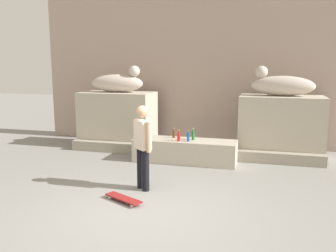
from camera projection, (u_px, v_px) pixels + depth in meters
ground_plane at (142, 212)px, 6.00m from camera, size 40.00×40.00×0.00m
facade_wall at (204, 47)px, 10.92m from camera, size 10.27×0.60×5.94m
pedestal_left at (118, 120)px, 10.66m from camera, size 2.15×1.14×1.63m
pedestal_right at (281, 127)px, 9.44m from camera, size 2.15×1.14×1.63m
statue_reclining_left at (118, 83)px, 10.46m from camera, size 1.60×0.57×0.78m
statue_reclining_right at (281, 85)px, 9.26m from camera, size 1.64×0.68×0.78m
ledge_block at (185, 151)px, 9.01m from camera, size 2.58×0.75×0.57m
skater at (143, 144)px, 6.93m from camera, size 0.43×0.38×1.67m
skateboard at (124, 198)px, 6.43m from camera, size 0.81×0.53×0.08m
bottle_brown at (174, 134)px, 9.18m from camera, size 0.07×0.07×0.26m
bottle_blue at (188, 137)px, 8.76m from camera, size 0.06×0.06×0.28m
bottle_green at (193, 135)px, 8.94m from camera, size 0.07×0.07×0.29m
bottle_red at (179, 137)px, 8.80m from camera, size 0.08×0.08×0.28m
stair_step at (190, 151)px, 9.60m from camera, size 6.79×0.50×0.28m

